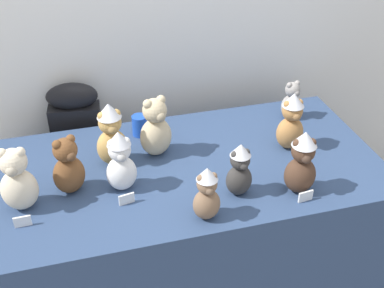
# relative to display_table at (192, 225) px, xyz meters

# --- Properties ---
(wall_back) EXTENTS (7.00, 0.08, 2.60)m
(wall_back) POSITION_rel_display_table_xyz_m (0.00, 0.73, 0.91)
(wall_back) COLOR white
(wall_back) RESTS_ON ground_plane
(display_table) EXTENTS (1.83, 0.96, 0.78)m
(display_table) POSITION_rel_display_table_xyz_m (0.00, 0.00, 0.00)
(display_table) COLOR navy
(display_table) RESTS_ON ground_plane
(instrument_case) EXTENTS (0.29, 0.15, 0.99)m
(instrument_case) POSITION_rel_display_table_xyz_m (-0.51, 0.61, 0.11)
(instrument_case) COLOR black
(instrument_case) RESTS_ON ground_plane
(teddy_bear_mocha) EXTENTS (0.12, 0.10, 0.26)m
(teddy_bear_mocha) POSITION_rel_display_table_xyz_m (-0.04, -0.38, 0.51)
(teddy_bear_mocha) COLOR #7F6047
(teddy_bear_mocha) RESTS_ON display_table
(teddy_bear_caramel) EXTENTS (0.14, 0.13, 0.31)m
(teddy_bear_caramel) POSITION_rel_display_table_xyz_m (0.51, 0.02, 0.54)
(teddy_bear_caramel) COLOR #B27A42
(teddy_bear_caramel) RESTS_ON display_table
(teddy_bear_cream) EXTENTS (0.17, 0.15, 0.30)m
(teddy_bear_cream) POSITION_rel_display_table_xyz_m (-0.78, -0.11, 0.53)
(teddy_bear_cream) COLOR beige
(teddy_bear_cream) RESTS_ON display_table
(teddy_bear_chestnut) EXTENTS (0.18, 0.17, 0.28)m
(teddy_bear_chestnut) POSITION_rel_display_table_xyz_m (-0.57, -0.05, 0.52)
(teddy_bear_chestnut) COLOR brown
(teddy_bear_chestnut) RESTS_ON display_table
(teddy_bear_honey) EXTENTS (0.16, 0.14, 0.33)m
(teddy_bear_honey) POSITION_rel_display_table_xyz_m (-0.36, 0.12, 0.55)
(teddy_bear_honey) COLOR tan
(teddy_bear_honey) RESTS_ON display_table
(teddy_bear_charcoal) EXTENTS (0.13, 0.11, 0.26)m
(teddy_bear_charcoal) POSITION_rel_display_table_xyz_m (0.14, -0.26, 0.52)
(teddy_bear_charcoal) COLOR #383533
(teddy_bear_charcoal) RESTS_ON display_table
(teddy_bear_snow) EXTENTS (0.14, 0.12, 0.30)m
(teddy_bear_snow) POSITION_rel_display_table_xyz_m (-0.35, -0.09, 0.54)
(teddy_bear_snow) COLOR white
(teddy_bear_snow) RESTS_ON display_table
(teddy_bear_ash) EXTENTS (0.13, 0.12, 0.22)m
(teddy_bear_ash) POSITION_rel_display_table_xyz_m (0.65, 0.29, 0.49)
(teddy_bear_ash) COLOR gray
(teddy_bear_ash) RESTS_ON display_table
(teddy_bear_sand) EXTENTS (0.20, 0.18, 0.31)m
(teddy_bear_sand) POSITION_rel_display_table_xyz_m (-0.14, 0.14, 0.54)
(teddy_bear_sand) COLOR #CCB78E
(teddy_bear_sand) RESTS_ON display_table
(teddy_bear_cocoa) EXTENTS (0.16, 0.14, 0.31)m
(teddy_bear_cocoa) POSITION_rel_display_table_xyz_m (0.41, -0.32, 0.54)
(teddy_bear_cocoa) COLOR #4C3323
(teddy_bear_cocoa) RESTS_ON display_table
(party_cup_blue) EXTENTS (0.08, 0.08, 0.11)m
(party_cup_blue) POSITION_rel_display_table_xyz_m (-0.19, 0.34, 0.44)
(party_cup_blue) COLOR blue
(party_cup_blue) RESTS_ON display_table
(name_card_front_left) EXTENTS (0.07, 0.01, 0.05)m
(name_card_front_left) POSITION_rel_display_table_xyz_m (-0.78, -0.23, 0.41)
(name_card_front_left) COLOR white
(name_card_front_left) RESTS_ON display_table
(name_card_front_middle) EXTENTS (0.07, 0.02, 0.05)m
(name_card_front_middle) POSITION_rel_display_table_xyz_m (0.41, -0.39, 0.41)
(name_card_front_middle) COLOR white
(name_card_front_middle) RESTS_ON display_table
(name_card_front_right) EXTENTS (0.07, 0.02, 0.05)m
(name_card_front_right) POSITION_rel_display_table_xyz_m (-0.35, -0.20, 0.41)
(name_card_front_right) COLOR white
(name_card_front_right) RESTS_ON display_table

